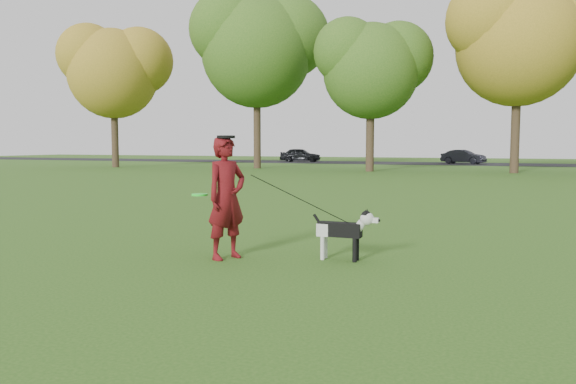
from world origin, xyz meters
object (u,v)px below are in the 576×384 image
at_px(dog, 345,229).
at_px(man, 227,198).
at_px(car_left, 300,155).
at_px(car_mid, 463,157).

bearing_deg(dog, man, -163.39).
xyz_separation_m(dog, car_left, (-14.98, 39.81, 0.18)).
bearing_deg(dog, car_mid, 91.42).
xyz_separation_m(car_left, car_mid, (14.00, 0.00, -0.05)).
bearing_deg(man, car_left, 43.55).
xyz_separation_m(man, car_mid, (0.63, 40.29, -0.29)).
height_order(dog, car_mid, car_mid).
relative_size(dog, car_left, 0.27).
bearing_deg(car_mid, car_left, 106.67).
bearing_deg(car_mid, man, -164.22).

